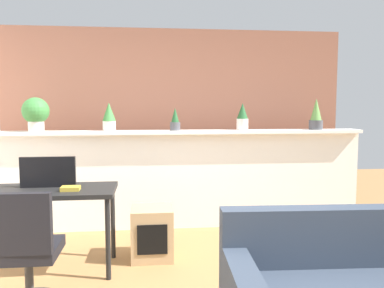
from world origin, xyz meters
name	(u,v)px	position (x,y,z in m)	size (l,w,h in m)	color
divider_wall	(179,180)	(0.00, 2.00, 0.58)	(4.51, 0.16, 1.15)	white
plant_shelf	(179,132)	(0.00, 1.96, 1.17)	(4.51, 0.28, 0.04)	white
brick_wall_behind	(175,123)	(0.00, 2.60, 1.25)	(4.51, 0.10, 2.50)	#935B47
potted_plant_0	(36,113)	(-1.64, 1.93, 1.41)	(0.30, 0.30, 0.39)	silver
potted_plant_1	(109,117)	(-0.82, 1.98, 1.36)	(0.16, 0.16, 0.33)	silver
potted_plant_2	(175,121)	(-0.05, 1.96, 1.31)	(0.12, 0.12, 0.27)	#4C4C51
potted_plant_3	(242,117)	(0.78, 1.98, 1.35)	(0.14, 0.14, 0.33)	silver
potted_plant_4	(316,115)	(1.71, 1.95, 1.37)	(0.17, 0.17, 0.39)	#4C4C51
desk	(53,198)	(-1.22, 0.81, 0.67)	(1.10, 0.60, 0.75)	black
tv_monitor	(48,172)	(-1.28, 0.89, 0.89)	(0.49, 0.04, 0.28)	black
office_chair	(26,261)	(-1.24, 0.04, 0.39)	(0.44, 0.45, 0.91)	#262628
side_cube_shelf	(152,233)	(-0.34, 1.00, 0.25)	(0.40, 0.41, 0.50)	tan
book_on_desk	(71,188)	(-1.05, 0.72, 0.77)	(0.16, 0.12, 0.04)	gold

